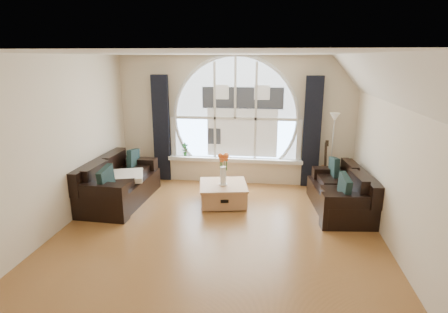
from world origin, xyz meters
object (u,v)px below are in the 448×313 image
sofa_left (119,181)px  guitar (325,164)px  sofa_right (341,189)px  potted_plant (185,149)px  coffee_chest (223,193)px  floor_lamp (332,153)px  vase_flowers (223,165)px

sofa_left → guitar: (3.90, 1.21, 0.13)m
sofa_right → potted_plant: potted_plant is taller
sofa_left → coffee_chest: size_ratio=2.16×
floor_lamp → potted_plant: (-3.09, 0.26, -0.10)m
vase_flowers → guitar: (1.95, 1.08, -0.24)m
floor_lamp → vase_flowers: bearing=-153.5°
coffee_chest → potted_plant: potted_plant is taller
coffee_chest → guitar: guitar is taller
potted_plant → vase_flowers: bearing=-51.6°
sofa_right → guitar: 1.11m
guitar → sofa_left: bearing=-164.7°
coffee_chest → floor_lamp: size_ratio=0.54×
sofa_left → potted_plant: (0.93, 1.41, 0.30)m
sofa_left → floor_lamp: 4.20m
sofa_left → floor_lamp: floor_lamp is taller
floor_lamp → guitar: size_ratio=1.51×
sofa_left → coffee_chest: sofa_left is taller
sofa_right → floor_lamp: floor_lamp is taller
vase_flowers → floor_lamp: (2.07, 1.03, 0.03)m
coffee_chest → floor_lamp: floor_lamp is taller
coffee_chest → vase_flowers: vase_flowers is taller
guitar → floor_lamp: bearing=-27.2°
coffee_chest → guitar: bearing=17.3°
sofa_left → guitar: bearing=19.9°
sofa_right → potted_plant: bearing=151.3°
vase_flowers → potted_plant: bearing=128.4°
coffee_chest → vase_flowers: bearing=-96.1°
vase_flowers → floor_lamp: 2.31m
sofa_right → coffee_chest: (-2.10, 0.05, -0.19)m
floor_lamp → guitar: (-0.12, 0.06, -0.27)m
sofa_left → coffee_chest: (1.95, 0.17, -0.19)m
sofa_right → vase_flowers: (-2.10, 0.00, 0.37)m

